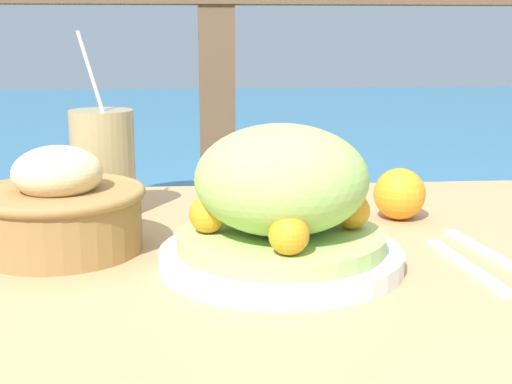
{
  "coord_description": "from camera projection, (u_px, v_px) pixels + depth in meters",
  "views": [
    {
      "loc": [
        -0.04,
        -0.76,
        0.99
      ],
      "look_at": [
        0.03,
        0.07,
        0.8
      ],
      "focal_mm": 50.0,
      "sensor_mm": 36.0,
      "label": 1
    }
  ],
  "objects": [
    {
      "name": "patio_table",
      "position": [
        237.0,
        341.0,
        0.82
      ],
      "size": [
        1.2,
        0.77,
        0.74
      ],
      "color": "tan",
      "rests_on": "ground_plane"
    },
    {
      "name": "railing_fence",
      "position": [
        217.0,
        107.0,
        1.42
      ],
      "size": [
        2.8,
        0.08,
        1.13
      ],
      "color": "brown",
      "rests_on": "ground_plane"
    },
    {
      "name": "sea_backdrop",
      "position": [
        205.0,
        164.0,
        3.98
      ],
      "size": [
        12.0,
        4.0,
        0.52
      ],
      "color": "teal",
      "rests_on": "ground_plane"
    },
    {
      "name": "salad_plate",
      "position": [
        281.0,
        206.0,
        0.76
      ],
      "size": [
        0.26,
        0.26,
        0.15
      ],
      "color": "silver",
      "rests_on": "patio_table"
    },
    {
      "name": "drink_glass",
      "position": [
        103.0,
        163.0,
        0.97
      ],
      "size": [
        0.09,
        0.09,
        0.25
      ],
      "color": "tan",
      "rests_on": "patio_table"
    },
    {
      "name": "bread_basket",
      "position": [
        60.0,
        209.0,
        0.82
      ],
      "size": [
        0.2,
        0.2,
        0.12
      ],
      "color": "olive",
      "rests_on": "patio_table"
    },
    {
      "name": "fork",
      "position": [
        466.0,
        266.0,
        0.76
      ],
      "size": [
        0.03,
        0.18,
        0.0
      ],
      "color": "silver",
      "rests_on": "patio_table"
    },
    {
      "name": "knife",
      "position": [
        487.0,
        253.0,
        0.81
      ],
      "size": [
        0.04,
        0.18,
        0.0
      ],
      "color": "silver",
      "rests_on": "patio_table"
    },
    {
      "name": "orange_near_basket",
      "position": [
        400.0,
        194.0,
        0.96
      ],
      "size": [
        0.07,
        0.07,
        0.07
      ],
      "color": "orange",
      "rests_on": "patio_table"
    }
  ]
}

